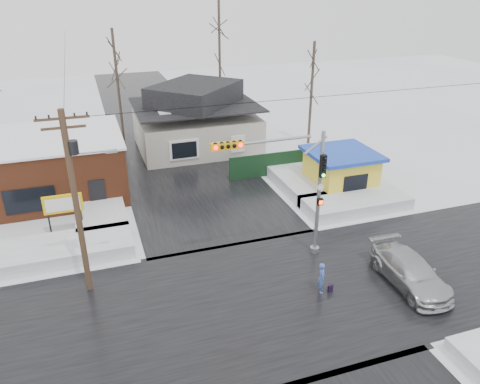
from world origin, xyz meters
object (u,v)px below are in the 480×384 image
object	(u,v)px
marquee_sign	(63,205)
kiosk	(340,170)
utility_pole	(76,194)
pedestrian	(322,278)
car	(410,272)
traffic_signal	(293,181)

from	to	relation	value
marquee_sign	kiosk	size ratio (longest dim) A/B	0.55
utility_pole	marquee_sign	size ratio (longest dim) A/B	3.53
pedestrian	car	world-z (taller)	pedestrian
car	utility_pole	bearing A→B (deg)	164.41
traffic_signal	pedestrian	world-z (taller)	traffic_signal
traffic_signal	car	xyz separation A→B (m)	(4.61, -4.18, -3.80)
traffic_signal	utility_pole	xyz separation A→B (m)	(-10.36, 0.53, 0.57)
marquee_sign	kiosk	world-z (taller)	kiosk
kiosk	pedestrian	world-z (taller)	kiosk
utility_pole	kiosk	world-z (taller)	utility_pole
utility_pole	marquee_sign	bearing A→B (deg)	100.13
traffic_signal	pedestrian	bearing A→B (deg)	-86.56
utility_pole	traffic_signal	bearing A→B (deg)	-2.95
kiosk	car	size ratio (longest dim) A/B	0.91
utility_pole	kiosk	size ratio (longest dim) A/B	1.96
kiosk	pedestrian	size ratio (longest dim) A/B	2.88
kiosk	traffic_signal	bearing A→B (deg)	-135.16
utility_pole	pedestrian	world-z (taller)	utility_pole
kiosk	marquee_sign	bearing A→B (deg)	-178.45
traffic_signal	kiosk	distance (m)	10.43
kiosk	car	bearing A→B (deg)	-102.35
marquee_sign	pedestrian	xyz separation A→B (m)	(11.63, -9.85, -1.12)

